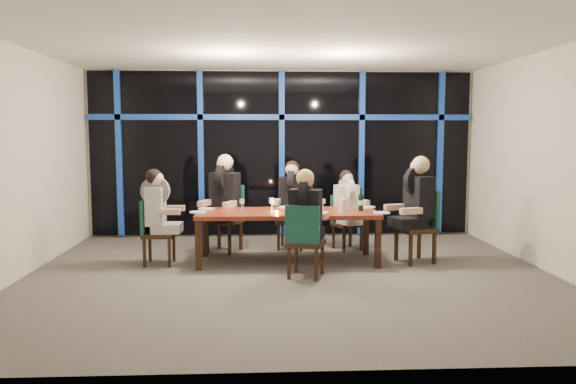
# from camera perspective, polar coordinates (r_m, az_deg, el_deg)

# --- Properties ---
(room) EXTENTS (7.04, 7.00, 3.02)m
(room) POSITION_cam_1_polar(r_m,az_deg,el_deg) (7.26, 0.24, 7.18)
(room) COLOR #5A544F
(room) RESTS_ON ground
(window_wall) EXTENTS (6.86, 0.43, 2.94)m
(window_wall) POSITION_cam_1_polar(r_m,az_deg,el_deg) (10.19, -0.59, 4.17)
(window_wall) COLOR black
(window_wall) RESTS_ON ground
(dining_table) EXTENTS (2.60, 1.00, 0.75)m
(dining_table) POSITION_cam_1_polar(r_m,az_deg,el_deg) (8.14, -0.07, -2.43)
(dining_table) COLOR maroon
(dining_table) RESTS_ON ground
(chair_far_left) EXTENTS (0.64, 0.64, 1.05)m
(chair_far_left) POSITION_cam_1_polar(r_m,az_deg,el_deg) (9.00, -6.25, -2.26)
(chair_far_left) COLOR black
(chair_far_left) RESTS_ON ground
(chair_far_mid) EXTENTS (0.54, 0.54, 0.98)m
(chair_far_mid) POSITION_cam_1_polar(r_m,az_deg,el_deg) (9.18, 0.44, -2.33)
(chair_far_mid) COLOR black
(chair_far_mid) RESTS_ON ground
(chair_far_right) EXTENTS (0.53, 0.53, 0.87)m
(chair_far_right) POSITION_cam_1_polar(r_m,az_deg,el_deg) (9.17, 5.80, -2.73)
(chair_far_right) COLOR black
(chair_far_right) RESTS_ON ground
(chair_end_left) EXTENTS (0.45, 0.45, 0.94)m
(chair_end_left) POSITION_cam_1_polar(r_m,az_deg,el_deg) (8.24, -13.55, -3.62)
(chair_end_left) COLOR black
(chair_end_left) RESTS_ON ground
(chair_end_right) EXTENTS (0.61, 0.61, 1.06)m
(chair_end_right) POSITION_cam_1_polar(r_m,az_deg,el_deg) (8.39, 13.37, -2.98)
(chair_end_right) COLOR black
(chair_end_right) RESTS_ON ground
(chair_near_mid) EXTENTS (0.57, 0.57, 0.97)m
(chair_near_mid) POSITION_cam_1_polar(r_m,az_deg,el_deg) (7.25, 1.69, -4.62)
(chair_near_mid) COLOR black
(chair_near_mid) RESTS_ON ground
(diner_far_left) EXTENTS (0.66, 0.72, 1.03)m
(diner_far_left) POSITION_cam_1_polar(r_m,az_deg,el_deg) (8.87, -6.55, 0.32)
(diner_far_left) COLOR black
(diner_far_left) RESTS_ON ground
(diner_far_mid) EXTENTS (0.54, 0.65, 0.95)m
(diner_far_mid) POSITION_cam_1_polar(r_m,az_deg,el_deg) (9.05, 0.36, 0.02)
(diner_far_mid) COLOR black
(diner_far_mid) RESTS_ON ground
(diner_far_right) EXTENTS (0.55, 0.60, 0.85)m
(diner_far_right) POSITION_cam_1_polar(r_m,az_deg,el_deg) (9.06, 6.07, -0.61)
(diner_far_right) COLOR silver
(diner_far_right) RESTS_ON ground
(diner_end_left) EXTENTS (0.59, 0.47, 0.91)m
(diner_end_left) POSITION_cam_1_polar(r_m,az_deg,el_deg) (8.17, -13.06, -1.05)
(diner_end_left) COLOR black
(diner_end_left) RESTS_ON ground
(diner_end_right) EXTENTS (0.72, 0.62, 1.03)m
(diner_end_right) POSITION_cam_1_polar(r_m,az_deg,el_deg) (8.29, 12.92, -0.17)
(diner_end_right) COLOR black
(diner_end_right) RESTS_ON ground
(diner_near_mid) EXTENTS (0.58, 0.66, 0.94)m
(diner_near_mid) POSITION_cam_1_polar(r_m,az_deg,el_deg) (7.27, 1.85, -1.53)
(diner_near_mid) COLOR black
(diner_near_mid) RESTS_ON ground
(plate_far_left) EXTENTS (0.24, 0.24, 0.01)m
(plate_far_left) POSITION_cam_1_polar(r_m,az_deg,el_deg) (8.41, -8.32, -1.70)
(plate_far_left) COLOR white
(plate_far_left) RESTS_ON dining_table
(plate_far_mid) EXTENTS (0.24, 0.24, 0.01)m
(plate_far_mid) POSITION_cam_1_polar(r_m,az_deg,el_deg) (8.52, -0.22, -1.54)
(plate_far_mid) COLOR white
(plate_far_mid) RESTS_ON dining_table
(plate_far_right) EXTENTS (0.24, 0.24, 0.01)m
(plate_far_right) POSITION_cam_1_polar(r_m,az_deg,el_deg) (8.61, 8.07, -1.52)
(plate_far_right) COLOR white
(plate_far_right) RESTS_ON dining_table
(plate_end_left) EXTENTS (0.24, 0.24, 0.01)m
(plate_end_left) POSITION_cam_1_polar(r_m,az_deg,el_deg) (8.08, -9.13, -2.03)
(plate_end_left) COLOR white
(plate_end_left) RESTS_ON dining_table
(plate_end_right) EXTENTS (0.24, 0.24, 0.01)m
(plate_end_right) POSITION_cam_1_polar(r_m,az_deg,el_deg) (8.02, 9.20, -2.09)
(plate_end_right) COLOR white
(plate_end_right) RESTS_ON dining_table
(plate_near_mid) EXTENTS (0.24, 0.24, 0.01)m
(plate_near_mid) POSITION_cam_1_polar(r_m,az_deg,el_deg) (7.83, 2.83, -2.21)
(plate_near_mid) COLOR white
(plate_near_mid) RESTS_ON dining_table
(wine_bottle) EXTENTS (0.08, 0.08, 0.33)m
(wine_bottle) POSITION_cam_1_polar(r_m,az_deg,el_deg) (8.21, 7.41, -1.03)
(wine_bottle) COLOR black
(wine_bottle) RESTS_ON dining_table
(water_pitcher) EXTENTS (0.12, 0.10, 0.19)m
(water_pitcher) POSITION_cam_1_polar(r_m,az_deg,el_deg) (8.03, 5.59, -1.41)
(water_pitcher) COLOR silver
(water_pitcher) RESTS_ON dining_table
(tea_light) EXTENTS (0.05, 0.05, 0.03)m
(tea_light) POSITION_cam_1_polar(r_m,az_deg,el_deg) (8.00, -1.16, -1.99)
(tea_light) COLOR #FFAA4C
(tea_light) RESTS_ON dining_table
(wine_glass_a) EXTENTS (0.08, 0.08, 0.20)m
(wine_glass_a) POSITION_cam_1_polar(r_m,az_deg,el_deg) (8.10, -1.67, -0.97)
(wine_glass_a) COLOR silver
(wine_glass_a) RESTS_ON dining_table
(wine_glass_b) EXTENTS (0.07, 0.07, 0.17)m
(wine_glass_b) POSITION_cam_1_polar(r_m,az_deg,el_deg) (8.17, 0.36, -1.03)
(wine_glass_b) COLOR white
(wine_glass_b) RESTS_ON dining_table
(wine_glass_c) EXTENTS (0.07, 0.07, 0.17)m
(wine_glass_c) POSITION_cam_1_polar(r_m,az_deg,el_deg) (8.19, 3.58, -1.03)
(wine_glass_c) COLOR silver
(wine_glass_c) RESTS_ON dining_table
(wine_glass_d) EXTENTS (0.06, 0.06, 0.17)m
(wine_glass_d) POSITION_cam_1_polar(r_m,az_deg,el_deg) (8.24, -4.71, -1.03)
(wine_glass_d) COLOR silver
(wine_glass_d) RESTS_ON dining_table
(wine_glass_e) EXTENTS (0.06, 0.06, 0.16)m
(wine_glass_e) POSITION_cam_1_polar(r_m,az_deg,el_deg) (8.35, 6.11, -1.00)
(wine_glass_e) COLOR silver
(wine_glass_e) RESTS_ON dining_table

